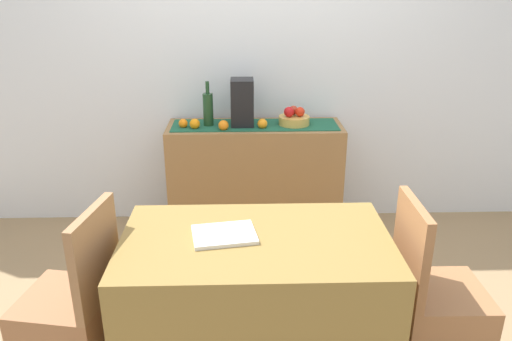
{
  "coord_description": "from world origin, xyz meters",
  "views": [
    {
      "loc": [
        -0.1,
        -2.53,
        1.83
      ],
      "look_at": [
        -0.01,
        0.35,
        0.71
      ],
      "focal_mm": 34.9,
      "sensor_mm": 36.0,
      "label": 1
    }
  ],
  "objects": [
    {
      "name": "dining_table",
      "position": [
        -0.04,
        -0.57,
        0.37
      ],
      "size": [
        1.22,
        0.72,
        0.74
      ],
      "primitive_type": "cube",
      "color": "olive",
      "rests_on": "ground"
    },
    {
      "name": "orange_loose_mid",
      "position": [
        -0.51,
        0.87,
        0.86
      ],
      "size": [
        0.06,
        0.06,
        0.06
      ],
      "primitive_type": "sphere",
      "color": "orange",
      "rests_on": "sideboard_console"
    },
    {
      "name": "chair_near_window",
      "position": [
        -0.91,
        -0.58,
        0.27
      ],
      "size": [
        0.46,
        0.46,
        0.9
      ],
      "color": "#966340",
      "rests_on": "ground"
    },
    {
      "name": "sideboard_console",
      "position": [
        -0.0,
        0.92,
        0.42
      ],
      "size": [
        1.26,
        0.42,
        0.83
      ],
      "primitive_type": "cube",
      "color": "olive",
      "rests_on": "ground"
    },
    {
      "name": "apple_center",
      "position": [
        0.24,
        0.9,
        0.93
      ],
      "size": [
        0.07,
        0.07,
        0.07
      ],
      "primitive_type": "sphere",
      "color": "red",
      "rests_on": "fruit_bowl"
    },
    {
      "name": "coffee_maker",
      "position": [
        -0.09,
        0.92,
        1.0
      ],
      "size": [
        0.16,
        0.18,
        0.34
      ],
      "primitive_type": "cube",
      "color": "black",
      "rests_on": "sideboard_console"
    },
    {
      "name": "fruit_bowl",
      "position": [
        0.28,
        0.92,
        0.87
      ],
      "size": [
        0.22,
        0.22,
        0.06
      ],
      "primitive_type": "cylinder",
      "color": "gold",
      "rests_on": "table_runner"
    },
    {
      "name": "room_wall_rear",
      "position": [
        0.0,
        1.18,
        1.35
      ],
      "size": [
        6.4,
        0.06,
        2.7
      ],
      "primitive_type": "cube",
      "color": "silver",
      "rests_on": "ground"
    },
    {
      "name": "chair_by_corner",
      "position": [
        0.83,
        -0.57,
        0.27
      ],
      "size": [
        0.4,
        0.4,
        0.9
      ],
      "color": "#9E6942",
      "rests_on": "ground"
    },
    {
      "name": "orange_loose_far",
      "position": [
        -0.42,
        0.85,
        0.87
      ],
      "size": [
        0.07,
        0.07,
        0.07
      ],
      "primitive_type": "sphere",
      "color": "orange",
      "rests_on": "sideboard_console"
    },
    {
      "name": "ground_plane",
      "position": [
        0.0,
        0.0,
        -0.01
      ],
      "size": [
        6.4,
        6.4,
        0.02
      ],
      "primitive_type": "cube",
      "color": "#977954",
      "rests_on": "ground"
    },
    {
      "name": "open_book",
      "position": [
        -0.18,
        -0.55,
        0.75
      ],
      "size": [
        0.31,
        0.25,
        0.02
      ],
      "primitive_type": "cube",
      "rotation": [
        0.0,
        0.0,
        0.16
      ],
      "color": "white",
      "rests_on": "dining_table"
    },
    {
      "name": "apple_upper",
      "position": [
        0.28,
        0.97,
        0.93
      ],
      "size": [
        0.06,
        0.06,
        0.06
      ],
      "primitive_type": "sphere",
      "color": "#AB3521",
      "rests_on": "fruit_bowl"
    },
    {
      "name": "apple_front",
      "position": [
        0.32,
        0.91,
        0.93
      ],
      "size": [
        0.07,
        0.07,
        0.07
      ],
      "primitive_type": "sphere",
      "color": "red",
      "rests_on": "fruit_bowl"
    },
    {
      "name": "wine_bottle",
      "position": [
        -0.33,
        0.92,
        0.96
      ],
      "size": [
        0.07,
        0.07,
        0.32
      ],
      "color": "#1E4022",
      "rests_on": "sideboard_console"
    },
    {
      "name": "table_runner",
      "position": [
        -0.0,
        0.92,
        0.83
      ],
      "size": [
        1.19,
        0.32,
        0.01
      ],
      "primitive_type": "cube",
      "color": "#1B553C",
      "rests_on": "sideboard_console"
    },
    {
      "name": "orange_loose_near_bowl",
      "position": [
        0.05,
        0.84,
        0.87
      ],
      "size": [
        0.07,
        0.07,
        0.07
      ],
      "primitive_type": "sphere",
      "color": "orange",
      "rests_on": "sideboard_console"
    },
    {
      "name": "orange_loose_end",
      "position": [
        -0.22,
        0.8,
        0.87
      ],
      "size": [
        0.07,
        0.07,
        0.07
      ],
      "primitive_type": "sphere",
      "color": "orange",
      "rests_on": "sideboard_console"
    }
  ]
}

